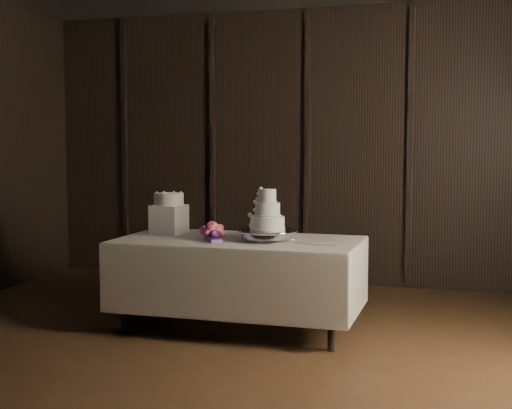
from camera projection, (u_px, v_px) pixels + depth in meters
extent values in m
cube|color=black|center=(190.00, 387.00, 4.59)|extent=(6.04, 7.04, 0.04)
cube|color=black|center=(308.00, 147.00, 7.82)|extent=(6.04, 0.04, 3.04)
cube|color=beige|center=(239.00, 240.00, 5.86)|extent=(1.98, 1.03, 0.01)
cube|color=white|center=(239.00, 288.00, 5.89)|extent=(1.83, 0.92, 0.71)
cylinder|color=silver|center=(268.00, 235.00, 5.75)|extent=(0.55, 0.55, 0.09)
cylinder|color=white|center=(268.00, 223.00, 5.74)|extent=(0.27, 0.27, 0.11)
cylinder|color=white|center=(268.00, 210.00, 5.73)|extent=(0.20, 0.20, 0.11)
cylinder|color=white|center=(268.00, 196.00, 5.72)|extent=(0.14, 0.14, 0.11)
cube|color=white|center=(169.00, 219.00, 6.20)|extent=(0.29, 0.29, 0.25)
cylinder|color=white|center=(169.00, 199.00, 6.19)|extent=(0.31, 0.31, 0.10)
cube|color=silver|center=(309.00, 244.00, 5.53)|extent=(0.36, 0.12, 0.01)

